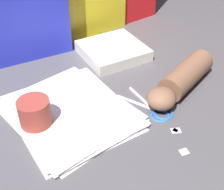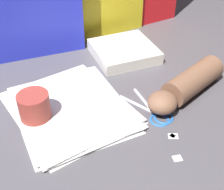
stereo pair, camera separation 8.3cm
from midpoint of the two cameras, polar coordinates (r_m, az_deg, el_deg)
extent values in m
plane|color=#4C494F|center=(0.87, 2.69, -3.14)|extent=(6.00, 6.00, 0.00)
cube|color=yellow|center=(1.11, -8.55, 16.70)|extent=(0.72, 0.04, 0.35)
cube|color=white|center=(0.87, -4.82, -3.06)|extent=(0.31, 0.35, 0.00)
cube|color=white|center=(0.87, -4.94, -2.74)|extent=(0.31, 0.35, 0.00)
cube|color=white|center=(0.86, -4.75, -2.78)|extent=(0.29, 0.33, 0.00)
cube|color=white|center=(0.86, -4.80, -2.36)|extent=(0.31, 0.35, 0.00)
cube|color=white|center=(0.86, -5.25, -2.24)|extent=(0.31, 0.35, 0.00)
cube|color=silver|center=(1.10, 4.35, 7.93)|extent=(0.23, 0.23, 0.04)
sphere|color=silver|center=(0.87, 10.40, -3.15)|extent=(0.01, 0.01, 0.01)
cylinder|color=silver|center=(0.89, 7.18, -1.61)|extent=(0.05, 0.11, 0.01)
torus|color=blue|center=(0.86, 12.18, -3.99)|extent=(0.07, 0.07, 0.01)
cylinder|color=silver|center=(0.91, 8.48, -0.94)|extent=(0.02, 0.12, 0.01)
torus|color=blue|center=(0.85, 11.49, -4.40)|extent=(0.06, 0.06, 0.01)
cylinder|color=brown|center=(0.96, 17.06, 2.51)|extent=(0.23, 0.13, 0.08)
ellipsoid|color=brown|center=(0.85, 11.95, -1.46)|extent=(0.10, 0.10, 0.06)
cube|color=white|center=(0.82, 14.00, -7.43)|extent=(0.03, 0.03, 0.00)
cube|color=white|center=(0.77, 14.95, -11.25)|extent=(0.03, 0.02, 0.00)
cube|color=white|center=(0.82, 13.92, -7.36)|extent=(0.02, 0.02, 0.00)
cylinder|color=#99382D|center=(0.82, -11.21, -2.50)|extent=(0.08, 0.08, 0.09)
camera|label=1|loc=(0.04, -87.14, 2.20)|focal=50.00mm
camera|label=2|loc=(0.04, 92.86, -2.20)|focal=50.00mm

